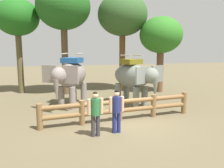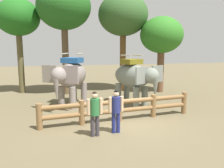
{
  "view_description": "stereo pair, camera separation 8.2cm",
  "coord_description": "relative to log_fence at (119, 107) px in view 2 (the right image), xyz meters",
  "views": [
    {
      "loc": [
        -2.61,
        -9.27,
        3.27
      ],
      "look_at": [
        0.0,
        1.75,
        1.4
      ],
      "focal_mm": 37.42,
      "sensor_mm": 36.0,
      "label": 1
    },
    {
      "loc": [
        -2.53,
        -9.28,
        3.27
      ],
      "look_at": [
        0.0,
        1.75,
        1.4
      ],
      "focal_mm": 37.42,
      "sensor_mm": 36.0,
      "label": 2
    }
  ],
  "objects": [
    {
      "name": "elephant_center",
      "position": [
        1.44,
        2.4,
        0.96
      ],
      "size": [
        2.44,
        3.3,
        2.78
      ],
      "color": "slate",
      "rests_on": "ground"
    },
    {
      "name": "tree_deep_back",
      "position": [
        -5.07,
        7.49,
        4.44
      ],
      "size": [
        2.9,
        2.9,
        6.37
      ],
      "color": "brown",
      "rests_on": "ground"
    },
    {
      "name": "tourist_woman_in_black",
      "position": [
        -0.5,
        -1.36,
        0.35
      ],
      "size": [
        0.58,
        0.33,
        1.65
      ],
      "color": "navy",
      "rests_on": "ground"
    },
    {
      "name": "tourist_man_in_blue",
      "position": [
        -1.32,
        -1.53,
        0.36
      ],
      "size": [
        0.59,
        0.36,
        1.66
      ],
      "color": "#37343B",
      "rests_on": "ground"
    },
    {
      "name": "tree_far_left",
      "position": [
        -2.06,
        6.46,
        5.08
      ],
      "size": [
        3.53,
        3.53,
        7.27
      ],
      "color": "brown",
      "rests_on": "ground"
    },
    {
      "name": "elephant_near_left",
      "position": [
        -1.9,
        3.08,
        1.01
      ],
      "size": [
        2.68,
        3.35,
        2.87
      ],
      "color": "gray",
      "rests_on": "ground"
    },
    {
      "name": "tree_back_center",
      "position": [
        2.02,
        6.77,
        4.74
      ],
      "size": [
        3.5,
        3.5,
        6.9
      ],
      "color": "brown",
      "rests_on": "ground"
    },
    {
      "name": "ground_plane",
      "position": [
        -0.0,
        -0.28,
        -0.61
      ],
      "size": [
        60.0,
        60.0,
        0.0
      ],
      "primitive_type": "plane",
      "color": "brown"
    },
    {
      "name": "tree_far_right",
      "position": [
        4.48,
        5.68,
        3.31
      ],
      "size": [
        2.96,
        2.96,
        5.25
      ],
      "color": "brown",
      "rests_on": "ground"
    },
    {
      "name": "log_fence",
      "position": [
        0.0,
        0.0,
        0.0
      ],
      "size": [
        6.92,
        1.01,
        1.05
      ],
      "color": "brown",
      "rests_on": "ground"
    }
  ]
}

